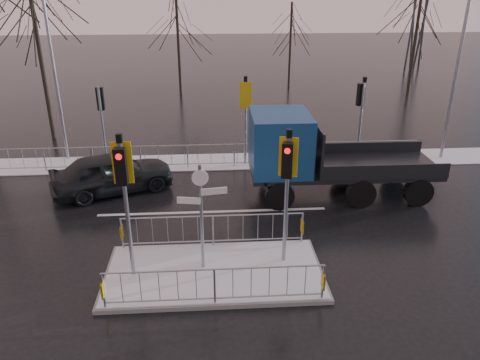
{
  "coord_description": "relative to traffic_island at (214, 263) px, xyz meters",
  "views": [
    {
      "loc": [
        -0.01,
        -10.88,
        7.6
      ],
      "look_at": [
        0.88,
        2.42,
        1.8
      ],
      "focal_mm": 35.0,
      "sensor_mm": 36.0,
      "label": 1
    }
  ],
  "objects": [
    {
      "name": "car_far_lane",
      "position": [
        -3.75,
        5.77,
        0.38
      ],
      "size": [
        4.88,
        3.39,
        1.54
      ],
      "primitive_type": "imported",
      "rotation": [
        0.0,
        0.0,
        1.96
      ],
      "color": "black",
      "rests_on": "ground"
    },
    {
      "name": "far_kerb_fixtures",
      "position": [
        0.31,
        8.08,
        0.63
      ],
      "size": [
        18.0,
        0.65,
        3.83
      ],
      "color": "gray",
      "rests_on": "ground"
    },
    {
      "name": "street_lamp_left",
      "position": [
        -6.42,
        9.49,
        4.1
      ],
      "size": [
        1.25,
        0.18,
        8.2
      ],
      "color": "gray",
      "rests_on": "ground"
    },
    {
      "name": "tree_far_a",
      "position": [
        -1.99,
        21.99,
        4.43
      ],
      "size": [
        3.75,
        3.75,
        7.08
      ],
      "color": "black",
      "rests_on": "ground"
    },
    {
      "name": "traffic_island",
      "position": [
        0.0,
        0.0,
        0.0
      ],
      "size": [
        6.0,
        3.04,
        4.15
      ],
      "color": "#60615C",
      "rests_on": "ground"
    },
    {
      "name": "street_lamp_right",
      "position": [
        10.58,
        8.49,
        4.0
      ],
      "size": [
        1.25,
        0.18,
        8.0
      ],
      "color": "gray",
      "rests_on": "ground"
    },
    {
      "name": "tree_far_b",
      "position": [
        6.01,
        23.99,
        3.79
      ],
      "size": [
        3.25,
        3.25,
        6.14
      ],
      "color": "black",
      "rests_on": "ground"
    },
    {
      "name": "lane_markings",
      "position": [
        0.01,
        -0.34,
        -0.39
      ],
      "size": [
        8.0,
        11.38,
        0.01
      ],
      "color": "silver",
      "rests_on": "ground"
    },
    {
      "name": "flatbed_truck",
      "position": [
        3.48,
        4.96,
        1.31
      ],
      "size": [
        6.9,
        2.54,
        3.19
      ],
      "color": "black",
      "rests_on": "ground"
    },
    {
      "name": "tree_far_c",
      "position": [
        14.01,
        20.99,
        4.76
      ],
      "size": [
        4.0,
        4.0,
        7.55
      ],
      "color": "black",
      "rests_on": "ground"
    },
    {
      "name": "ground",
      "position": [
        0.01,
        -0.01,
        -0.39
      ],
      "size": [
        120.0,
        120.0,
        0.0
      ],
      "primitive_type": "plane",
      "color": "black",
      "rests_on": "ground"
    },
    {
      "name": "tree_near_b",
      "position": [
        -7.99,
        12.49,
        4.76
      ],
      "size": [
        4.0,
        4.0,
        7.55
      ],
      "color": "black",
      "rests_on": "ground"
    },
    {
      "name": "snow_verge",
      "position": [
        0.01,
        8.59,
        -0.37
      ],
      "size": [
        30.0,
        2.0,
        0.04
      ],
      "primitive_type": "cube",
      "color": "white",
      "rests_on": "ground"
    }
  ]
}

